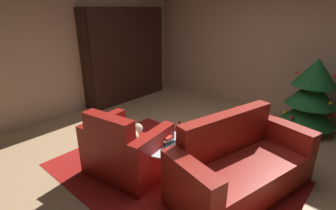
# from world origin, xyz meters

# --- Properties ---
(ground_plane) EXTENTS (6.86, 6.86, 0.00)m
(ground_plane) POSITION_xyz_m (0.00, 0.00, 0.00)
(ground_plane) COLOR tan
(wall_back) EXTENTS (5.84, 0.06, 2.72)m
(wall_back) POSITION_xyz_m (0.00, 2.68, 1.36)
(wall_back) COLOR tan
(wall_back) RESTS_ON ground
(wall_left) EXTENTS (0.06, 5.42, 2.72)m
(wall_left) POSITION_xyz_m (-2.89, 0.00, 1.36)
(wall_left) COLOR tan
(wall_left) RESTS_ON ground
(area_rug) EXTENTS (2.95, 2.09, 0.01)m
(area_rug) POSITION_xyz_m (0.01, -0.41, 0.00)
(area_rug) COLOR maroon
(area_rug) RESTS_ON ground
(bookshelf_unit) EXTENTS (0.36, 2.02, 2.03)m
(bookshelf_unit) POSITION_xyz_m (-2.63, 1.25, 1.01)
(bookshelf_unit) COLOR black
(bookshelf_unit) RESTS_ON ground
(armchair_red) EXTENTS (1.06, 0.87, 0.88)m
(armchair_red) POSITION_xyz_m (-0.44, -0.75, 0.31)
(armchair_red) COLOR maroon
(armchair_red) RESTS_ON ground
(couch_red) EXTENTS (1.15, 1.87, 0.89)m
(couch_red) POSITION_xyz_m (0.81, -0.10, 0.30)
(couch_red) COLOR maroon
(couch_red) RESTS_ON ground
(coffee_table) EXTENTS (0.68, 0.68, 0.45)m
(coffee_table) POSITION_xyz_m (-0.03, -0.45, 0.41)
(coffee_table) COLOR black
(coffee_table) RESTS_ON ground
(book_stack_on_table) EXTENTS (0.22, 0.18, 0.10)m
(book_stack_on_table) POSITION_xyz_m (-0.06, -0.44, 0.50)
(book_stack_on_table) COLOR #2B5881
(book_stack_on_table) RESTS_ON coffee_table
(bottle_on_table) EXTENTS (0.07, 0.07, 0.28)m
(bottle_on_table) POSITION_xyz_m (0.06, -0.29, 0.56)
(bottle_on_table) COLOR #5E2A12
(bottle_on_table) RESTS_ON coffee_table
(decorated_tree) EXTENTS (0.87, 0.87, 1.27)m
(decorated_tree) POSITION_xyz_m (0.97, 2.07, 0.65)
(decorated_tree) COLOR brown
(decorated_tree) RESTS_ON ground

